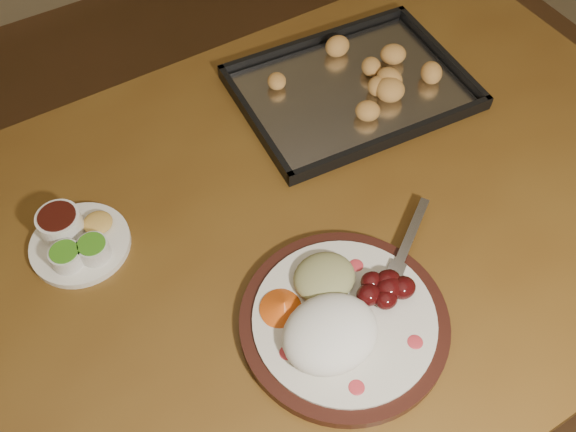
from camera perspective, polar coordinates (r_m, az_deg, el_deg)
dining_table at (r=1.09m, az=-1.13°, el=-4.57°), size 1.51×0.92×0.75m
dinner_plate at (r=0.91m, az=4.63°, el=-9.05°), size 0.38×0.30×0.07m
condiment_saucer at (r=1.04m, az=-18.38°, el=-1.93°), size 0.15×0.15×0.05m
baking_tray at (r=1.22m, az=5.69°, el=11.30°), size 0.43×0.33×0.04m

